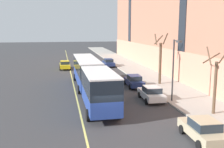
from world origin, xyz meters
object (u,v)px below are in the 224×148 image
Objects in this scene: city_bus at (91,76)px; street_tree_far_uptown at (160,59)px; parked_car_white_0 at (151,93)px; parked_car_navy_4 at (108,63)px; taxi_cab at (65,65)px; street_tree_mid_block at (215,82)px; street_lamp at (174,63)px; parked_car_champagne_2 at (203,130)px; parked_car_navy_5 at (134,81)px.

street_tree_far_uptown is at bearing 19.87° from city_bus.
parked_car_white_0 and parked_car_navy_4 have the same top height.
parked_car_white_0 is 0.91× the size of parked_car_navy_4.
taxi_cab is 20.55m from street_tree_far_uptown.
parked_car_white_0 is 6.90m from street_tree_mid_block.
parked_car_white_0 is at bearing -116.98° from street_tree_far_uptown.
street_lamp is (1.89, -26.48, 3.24)m from parked_car_navy_4.
parked_car_white_0 and parked_car_champagne_2 have the same top height.
street_tree_mid_block reaches higher than parked_car_white_0.
street_tree_mid_block reaches higher than taxi_cab.
parked_car_navy_4 is at bearing 101.70° from street_tree_far_uptown.
city_bus is 4.33× the size of parked_car_navy_5.
parked_car_navy_4 is 0.71× the size of street_tree_far_uptown.
parked_car_champagne_2 is 0.90× the size of parked_car_navy_5.
street_tree_far_uptown reaches higher than city_bus.
parked_car_navy_4 is at bearing 90.00° from parked_car_champagne_2.
street_tree_far_uptown reaches higher than parked_car_champagne_2.
parked_car_navy_5 is at bearing -169.85° from street_tree_far_uptown.
street_lamp is at bearing -32.41° from city_bus.
street_lamp is (-1.84, -8.49, 0.61)m from street_tree_far_uptown.
parked_car_champagne_2 is at bearing -127.94° from street_tree_mid_block.
parked_car_white_0 is 0.90× the size of parked_car_navy_5.
parked_car_champagne_2 and parked_car_navy_4 have the same top height.
street_lamp is at bearing -29.41° from parked_car_white_0.
street_lamp is at bearing -102.23° from street_tree_far_uptown.
parked_car_navy_5 is (0.01, 6.73, 0.00)m from parked_car_white_0.
street_lamp reaches higher than parked_car_navy_5.
parked_car_white_0 is 3.93m from street_lamp.
parked_car_champagne_2 and parked_car_navy_5 have the same top height.
street_tree_far_uptown is at bearing 63.02° from parked_car_white_0.
city_bus reaches higher than taxi_cab.
parked_car_champagne_2 is at bearing -90.00° from parked_car_navy_4.
city_bus is 4.83× the size of parked_car_champagne_2.
parked_car_white_0 and taxi_cab have the same top height.
street_tree_far_uptown reaches higher than street_lamp.
parked_car_white_0 and parked_car_navy_5 have the same top height.
city_bus is at bearing 113.03° from parked_car_champagne_2.
parked_car_champagne_2 is 34.87m from taxi_cab.
parked_car_champagne_2 and taxi_cab have the same top height.
street_lamp reaches higher than taxi_cab.
city_bus is 10.38m from street_tree_far_uptown.
street_tree_mid_block reaches higher than parked_car_navy_5.
street_tree_far_uptown is at bearing -78.30° from parked_car_navy_4.
street_tree_mid_block is (3.71, 4.76, 2.15)m from parked_car_champagne_2.
street_tree_mid_block is 0.86× the size of street_tree_far_uptown.
parked_car_navy_5 is at bearing -63.30° from taxi_cab.
parked_car_navy_4 is at bearing 74.50° from city_bus.
street_tree_far_uptown is at bearing -52.96° from taxi_cab.
taxi_cab is 0.75× the size of street_lamp.
parked_car_navy_4 and parked_car_navy_5 have the same top height.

